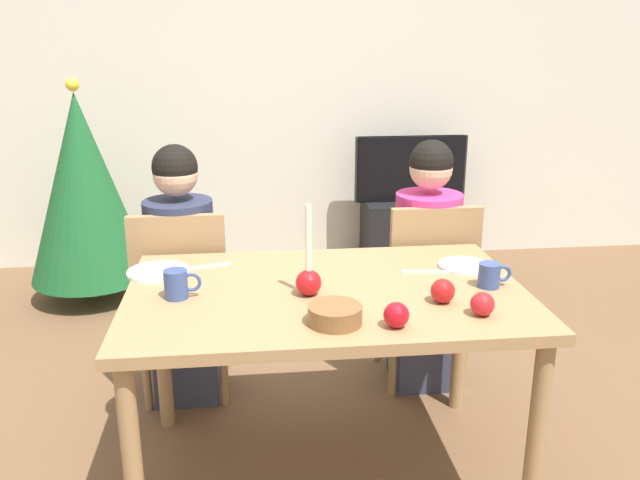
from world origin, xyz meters
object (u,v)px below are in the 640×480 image
Objects in this scene: dining_table at (326,311)px; mug_left at (177,284)px; chair_left at (182,294)px; tv at (411,169)px; person_right_child at (426,270)px; candle_centerpiece at (309,277)px; chair_right at (427,284)px; tv_stand at (408,233)px; apple_by_left_plate at (396,315)px; bowl_walnuts at (335,315)px; apple_near_candle at (443,291)px; christmas_tree at (84,188)px; plate_right at (465,266)px; apple_by_right_mug at (482,304)px; plate_left at (158,272)px; mug_right at (490,275)px; person_left_child at (182,279)px.

dining_table is 11.08× the size of mug_left.
tv is at bearing 49.50° from chair_left.
person_right_child is 0.95m from candle_centerpiece.
tv is (0.34, 1.69, 0.20)m from chair_right.
tv is at bearing 78.54° from person_right_child.
person_right_child is at bearing -101.47° from tv_stand.
chair_left is 11.25× the size of apple_by_left_plate.
bowl_walnuts is 2.06× the size of apple_near_candle.
christmas_tree is 17.13× the size of apple_by_left_plate.
mug_left reaches higher than plate_right.
tv_stand is 8.21× the size of apple_by_right_mug.
christmas_tree is 17.59× the size of apple_by_right_mug.
plate_left is (-0.04, -0.37, 0.24)m from chair_left.
christmas_tree reaches higher than bowl_walnuts.
chair_left reaches higher than mug_right.
plate_left is at bearing -125.79° from tv_stand.
mug_left is 0.57m from bowl_walnuts.
apple_by_left_plate is (0.18, -0.05, 0.01)m from bowl_walnuts.
christmas_tree is at bearing -169.87° from tv.
mug_left is 0.90m from apple_near_candle.
mug_left is 1.09m from mug_right.
candle_centerpiece is 0.38m from apple_by_left_plate.
plate_right is (1.17, -0.07, 0.00)m from plate_left.
christmas_tree is at bearing -169.89° from tv_stand.
chair_left reaches higher than mug_left.
apple_by_left_plate is 1.03× the size of apple_by_right_mug.
tv is 6.59× the size of mug_right.
bowl_walnuts is at bearing -41.00° from plate_left.
candle_centerpiece is 0.45m from apple_near_candle.
chair_left is 11.55× the size of apple_by_right_mug.
plate_left is 0.28m from mug_left.
apple_near_candle is at bearing -150.10° from mug_right.
plate_right reaches higher than dining_table.
tv_stand is at bearing 48.94° from person_left_child.
tv reaches higher than plate_left.
chair_left is at bearing 132.99° from dining_table.
mug_right is at bearing -4.14° from dining_table.
chair_right reaches higher than bowl_walnuts.
dining_table is 17.03× the size of apple_near_candle.
mug_right is at bearing -30.75° from person_left_child.
dining_table is at bearing 88.30° from bowl_walnuts.
person_right_child is at bearing 0.00° from person_left_child.
chair_right is 1.11m from person_left_child.
apple_by_right_mug is at bearing -99.11° from tv_stand.
christmas_tree is 2.67m from apple_by_left_plate.
mug_right reaches higher than plate_left.
bowl_walnuts reaches higher than plate_left.
candle_centerpiece reaches higher than mug_right.
apple_near_candle is (0.94, -0.80, 0.22)m from person_left_child.
bowl_walnuts is 2.17× the size of apple_by_right_mug.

